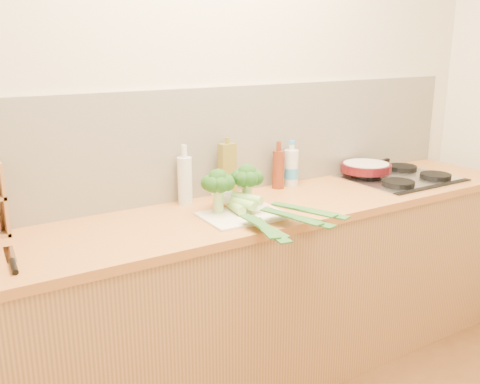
% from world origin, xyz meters
% --- Properties ---
extents(room_shell, '(3.50, 3.50, 3.50)m').
position_xyz_m(room_shell, '(0.00, 1.49, 1.17)').
color(room_shell, beige).
rests_on(room_shell, ground).
extents(counter, '(3.20, 0.62, 0.90)m').
position_xyz_m(counter, '(0.00, 1.20, 0.45)').
color(counter, '#AF7E49').
rests_on(counter, ground).
extents(gas_hob, '(0.58, 0.50, 0.04)m').
position_xyz_m(gas_hob, '(1.02, 1.20, 0.91)').
color(gas_hob, silver).
rests_on(gas_hob, counter).
extents(chopping_board, '(0.37, 0.28, 0.01)m').
position_xyz_m(chopping_board, '(-0.09, 1.11, 0.91)').
color(chopping_board, white).
rests_on(chopping_board, counter).
extents(broccoli_left, '(0.15, 0.15, 0.20)m').
position_xyz_m(broccoli_left, '(-0.17, 1.19, 1.05)').
color(broccoli_left, '#9EC673').
rests_on(broccoli_left, chopping_board).
extents(broccoli_right, '(0.15, 0.15, 0.20)m').
position_xyz_m(broccoli_right, '(-0.01, 1.19, 1.05)').
color(broccoli_right, '#9EC673').
rests_on(broccoli_right, chopping_board).
extents(leek_front, '(0.17, 0.69, 0.04)m').
position_xyz_m(leek_front, '(-0.11, 1.09, 0.93)').
color(leek_front, white).
rests_on(leek_front, chopping_board).
extents(leek_mid, '(0.22, 0.64, 0.04)m').
position_xyz_m(leek_mid, '(-0.05, 1.06, 0.95)').
color(leek_mid, white).
rests_on(leek_mid, chopping_board).
extents(leek_back, '(0.30, 0.66, 0.04)m').
position_xyz_m(leek_back, '(-0.02, 1.08, 0.97)').
color(leek_back, white).
rests_on(leek_back, chopping_board).
extents(chefs_knife, '(0.05, 0.29, 0.02)m').
position_xyz_m(chefs_knife, '(-1.06, 1.08, 0.91)').
color(chefs_knife, silver).
rests_on(chefs_knife, counter).
extents(skillet, '(0.41, 0.29, 0.05)m').
position_xyz_m(skillet, '(0.88, 1.33, 0.96)').
color(skillet, '#450B11').
rests_on(skillet, gas_hob).
extents(oil_tin, '(0.08, 0.05, 0.30)m').
position_xyz_m(oil_tin, '(0.01, 1.42, 1.04)').
color(oil_tin, olive).
rests_on(oil_tin, counter).
extents(glass_bottle, '(0.07, 0.07, 0.29)m').
position_xyz_m(glass_bottle, '(-0.22, 1.43, 1.02)').
color(glass_bottle, silver).
rests_on(glass_bottle, counter).
extents(amber_bottle, '(0.06, 0.06, 0.25)m').
position_xyz_m(amber_bottle, '(0.33, 1.42, 1.01)').
color(amber_bottle, maroon).
rests_on(amber_bottle, counter).
extents(water_bottle, '(0.08, 0.08, 0.22)m').
position_xyz_m(water_bottle, '(0.42, 1.43, 0.99)').
color(water_bottle, silver).
rests_on(water_bottle, counter).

